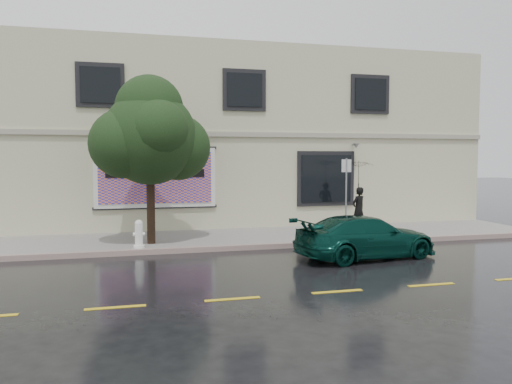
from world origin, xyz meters
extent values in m
plane|color=black|center=(0.00, 0.00, 0.00)|extent=(90.00, 90.00, 0.00)
cube|color=gray|center=(0.00, 3.25, 0.07)|extent=(20.00, 3.50, 0.15)
cube|color=gray|center=(0.00, 1.50, 0.07)|extent=(20.00, 0.18, 0.16)
cube|color=gold|center=(0.00, -3.50, 0.01)|extent=(19.00, 0.12, 0.01)
cube|color=beige|center=(0.00, 9.00, 3.50)|extent=(20.00, 8.00, 7.00)
cube|color=#9E9984|center=(0.00, 4.96, 3.60)|extent=(20.00, 0.12, 0.18)
cube|color=black|center=(3.20, 4.96, 1.95)|extent=(2.30, 0.10, 2.10)
cube|color=black|center=(3.20, 4.90, 1.95)|extent=(2.00, 0.05, 1.80)
cube|color=black|center=(-5.00, 4.90, 5.20)|extent=(1.30, 0.05, 1.20)
cube|color=black|center=(0.00, 4.90, 5.20)|extent=(1.30, 0.05, 1.20)
cube|color=black|center=(5.00, 4.90, 5.20)|extent=(1.30, 0.05, 1.20)
cube|color=white|center=(-3.20, 4.93, 2.05)|extent=(4.20, 0.06, 2.10)
cube|color=orange|center=(-3.20, 4.89, 2.05)|extent=(3.90, 0.04, 1.80)
cube|color=black|center=(-3.20, 4.96, 1.00)|extent=(4.30, 0.10, 0.10)
cube|color=black|center=(-3.20, 4.96, 3.10)|extent=(4.30, 0.10, 0.10)
cube|color=black|center=(-3.20, 4.86, 2.20)|extent=(3.40, 0.02, 0.28)
imported|color=#08342C|center=(2.15, -0.50, 0.59)|extent=(4.24, 2.36, 1.17)
imported|color=black|center=(3.79, 3.33, 0.93)|extent=(0.67, 0.56, 1.55)
imported|color=black|center=(3.79, 3.33, 2.11)|extent=(1.20, 1.20, 0.81)
cylinder|color=#302115|center=(-3.49, 2.46, 1.28)|extent=(0.24, 0.24, 2.26)
sphere|color=black|center=(-3.49, 2.46, 3.35)|extent=(2.83, 2.83, 2.83)
cylinder|color=white|center=(-3.86, 1.80, 0.19)|extent=(0.31, 0.31, 0.08)
cylinder|color=white|center=(-3.86, 1.80, 0.52)|extent=(0.23, 0.23, 0.57)
sphere|color=white|center=(-3.86, 1.80, 0.85)|extent=(0.23, 0.23, 0.23)
cylinder|color=white|center=(-3.86, 1.80, 0.55)|extent=(0.33, 0.10, 0.10)
cylinder|color=gray|center=(2.83, 2.30, 1.44)|extent=(0.06, 0.06, 2.58)
cube|color=silver|center=(2.83, 2.30, 2.49)|extent=(0.31, 0.09, 0.42)
camera|label=1|loc=(-4.12, -12.86, 2.77)|focal=35.00mm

